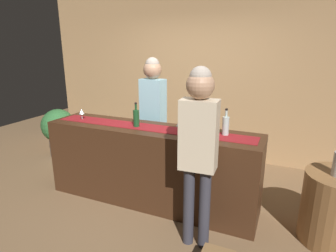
# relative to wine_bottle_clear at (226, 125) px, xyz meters

# --- Properties ---
(ground_plane) EXTENTS (10.00, 10.00, 0.00)m
(ground_plane) POSITION_rel_wine_bottle_clear_xyz_m (-0.91, -0.07, -1.10)
(ground_plane) COLOR brown
(back_wall) EXTENTS (6.00, 0.12, 2.90)m
(back_wall) POSITION_rel_wine_bottle_clear_xyz_m (-0.91, 1.83, 0.35)
(back_wall) COLOR tan
(back_wall) RESTS_ON ground
(bar_counter) EXTENTS (2.69, 0.60, 0.99)m
(bar_counter) POSITION_rel_wine_bottle_clear_xyz_m (-0.91, -0.07, -0.61)
(bar_counter) COLOR #3D2314
(bar_counter) RESTS_ON ground
(counter_runner_cloth) EXTENTS (2.56, 0.28, 0.01)m
(counter_runner_cloth) POSITION_rel_wine_bottle_clear_xyz_m (-0.91, -0.07, -0.11)
(counter_runner_cloth) COLOR maroon
(counter_runner_cloth) RESTS_ON bar_counter
(wine_bottle_clear) EXTENTS (0.07, 0.07, 0.30)m
(wine_bottle_clear) POSITION_rel_wine_bottle_clear_xyz_m (0.00, 0.00, 0.00)
(wine_bottle_clear) COLOR #B2C6C1
(wine_bottle_clear) RESTS_ON bar_counter
(wine_bottle_amber) EXTENTS (0.07, 0.07, 0.30)m
(wine_bottle_amber) POSITION_rel_wine_bottle_clear_xyz_m (-0.29, -0.06, 0.00)
(wine_bottle_amber) COLOR brown
(wine_bottle_amber) RESTS_ON bar_counter
(wine_bottle_green) EXTENTS (0.07, 0.07, 0.30)m
(wine_bottle_green) POSITION_rel_wine_bottle_clear_xyz_m (-1.07, -0.10, 0.00)
(wine_bottle_green) COLOR #194723
(wine_bottle_green) RESTS_ON bar_counter
(wine_glass_near_customer) EXTENTS (0.07, 0.07, 0.14)m
(wine_glass_near_customer) POSITION_rel_wine_bottle_clear_xyz_m (-1.92, -0.09, -0.01)
(wine_glass_near_customer) COLOR silver
(wine_glass_near_customer) RESTS_ON bar_counter
(wine_glass_mid_counter) EXTENTS (0.07, 0.07, 0.14)m
(wine_glass_mid_counter) POSITION_rel_wine_bottle_clear_xyz_m (-0.51, -0.11, -0.01)
(wine_glass_mid_counter) COLOR silver
(wine_glass_mid_counter) RESTS_ON bar_counter
(bartender) EXTENTS (0.36, 0.25, 1.80)m
(bartender) POSITION_rel_wine_bottle_clear_xyz_m (-1.15, 0.51, 0.03)
(bartender) COLOR #26262B
(bartender) RESTS_ON ground
(customer_sipping) EXTENTS (0.35, 0.25, 1.79)m
(customer_sipping) POSITION_rel_wine_bottle_clear_xyz_m (-0.11, -0.64, 0.02)
(customer_sipping) COLOR #33333D
(customer_sipping) RESTS_ON ground
(potted_plant_tall) EXTENTS (0.59, 0.59, 0.86)m
(potted_plant_tall) POSITION_rel_wine_bottle_clear_xyz_m (-3.14, 0.68, -0.60)
(potted_plant_tall) COLOR #4C4C51
(potted_plant_tall) RESTS_ON ground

